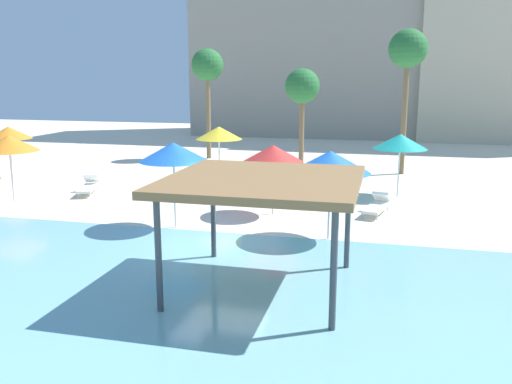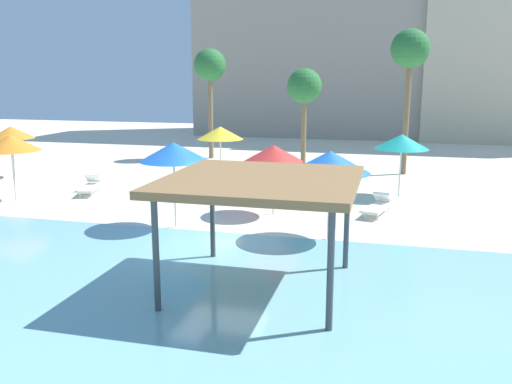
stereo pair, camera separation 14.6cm
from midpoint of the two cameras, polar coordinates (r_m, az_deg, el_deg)
name	(u,v)px [view 2 (the right image)]	position (r m, az deg, el deg)	size (l,w,h in m)	color
ground_plane	(220,249)	(15.68, -3.52, -6.04)	(80.00, 80.00, 0.00)	beige
lagoon_water	(138,329)	(11.15, -12.02, -14.01)	(44.00, 13.50, 0.04)	#7AB7C1
shade_pavilion	(261,184)	(12.13, 0.91, 0.85)	(4.31, 4.31, 2.67)	#42474C
beach_umbrella_yellow_0	(220,133)	(22.90, -3.64, 6.27)	(1.96, 1.96, 2.83)	silver
beach_umbrella_blue_1	(174,152)	(17.53, -8.51, 4.24)	(2.23, 2.23, 2.83)	silver
beach_umbrella_orange_2	(11,143)	(23.24, -24.44, 4.76)	(2.27, 2.27, 2.65)	silver
beach_umbrella_orange_3	(11,132)	(28.82, -24.43, 5.78)	(2.15, 2.15, 2.53)	silver
beach_umbrella_blue_4	(330,162)	(16.18, 8.13, 3.18)	(2.43, 2.43, 2.74)	silver
beach_umbrella_teal_5	(402,142)	(22.78, 15.39, 5.18)	(2.21, 2.21, 2.60)	silver
beach_umbrella_red_6	(274,153)	(19.10, 2.10, 4.14)	(2.12, 2.12, 2.52)	silver
lounge_chair_0	(91,186)	(23.96, -17.00, 0.64)	(1.15, 1.99, 0.74)	white
lounge_chair_3	(378,205)	(19.94, 13.05, -1.38)	(1.02, 1.98, 0.74)	white
palm_tree_0	(410,53)	(28.19, 16.19, 14.02)	(1.90, 1.90, 7.20)	brown
palm_tree_1	(210,68)	(32.77, -4.80, 13.03)	(1.90, 1.90, 6.53)	brown
palm_tree_2	(304,88)	(29.96, 5.31, 10.96)	(1.90, 1.90, 5.35)	brown
hotel_block_0	(339,30)	(47.29, 8.88, 16.65)	(23.14, 8.16, 17.44)	#9E9384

